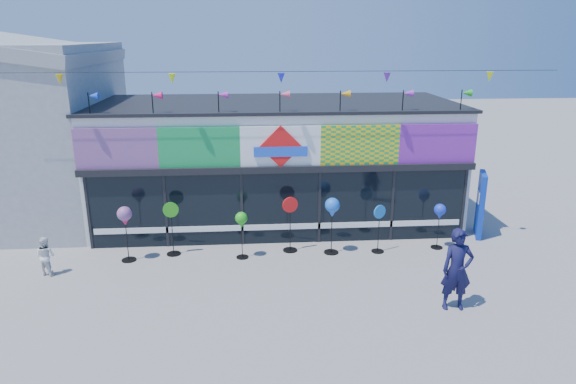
{
  "coord_description": "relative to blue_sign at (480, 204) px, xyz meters",
  "views": [
    {
      "loc": [
        -0.9,
        -11.56,
        6.26
      ],
      "look_at": [
        0.12,
        2.0,
        2.1
      ],
      "focal_mm": 32.0,
      "sensor_mm": 36.0,
      "label": 1
    }
  ],
  "objects": [
    {
      "name": "spinner_0",
      "position": [
        -10.94,
        -1.18,
        0.26
      ],
      "size": [
        0.42,
        0.42,
        1.65
      ],
      "color": "black",
      "rests_on": "ground"
    },
    {
      "name": "kite_shop",
      "position": [
        -6.45,
        2.35,
        0.99
      ],
      "size": [
        16.0,
        5.7,
        5.31
      ],
      "color": "white",
      "rests_on": "ground"
    },
    {
      "name": "child",
      "position": [
        -12.95,
        -1.92,
        -0.51
      ],
      "size": [
        0.6,
        0.48,
        1.09
      ],
      "primitive_type": "imported",
      "rotation": [
        0.0,
        0.0,
        2.77
      ],
      "color": "white",
      "rests_on": "ground"
    },
    {
      "name": "spinner_3",
      "position": [
        -6.21,
        -0.82,
        -0.15
      ],
      "size": [
        0.47,
        0.43,
        1.71
      ],
      "color": "black",
      "rests_on": "ground"
    },
    {
      "name": "adult_man",
      "position": [
        -2.58,
        -4.53,
        -0.05
      ],
      "size": [
        0.76,
        0.52,
        2.0
      ],
      "primitive_type": "imported",
      "rotation": [
        0.0,
        0.0,
        -0.05
      ],
      "color": "#121138",
      "rests_on": "ground"
    },
    {
      "name": "spinner_4",
      "position": [
        -4.99,
        -1.07,
        0.33
      ],
      "size": [
        0.44,
        0.44,
        1.73
      ],
      "color": "black",
      "rests_on": "ground"
    },
    {
      "name": "ground",
      "position": [
        -6.45,
        -3.59,
        -1.05
      ],
      "size": [
        80.0,
        80.0,
        0.0
      ],
      "primitive_type": "plane",
      "color": "gray",
      "rests_on": "ground"
    },
    {
      "name": "spinner_1",
      "position": [
        -9.7,
        -0.83,
        -0.19
      ],
      "size": [
        0.46,
        0.42,
        1.63
      ],
      "color": "black",
      "rests_on": "ground"
    },
    {
      "name": "blue_sign",
      "position": [
        0.0,
        0.0,
        0.0
      ],
      "size": [
        0.49,
        1.04,
        2.1
      ],
      "rotation": [
        0.0,
        0.0,
        -0.34
      ],
      "color": "#0B2FA8",
      "rests_on": "ground"
    },
    {
      "name": "spinner_2",
      "position": [
        -7.65,
        -1.22,
        0.08
      ],
      "size": [
        0.36,
        0.36,
        1.41
      ],
      "color": "black",
      "rests_on": "ground"
    },
    {
      "name": "spinner_6",
      "position": [
        -1.7,
        -0.94,
        0.08
      ],
      "size": [
        0.36,
        0.36,
        1.42
      ],
      "color": "black",
      "rests_on": "ground"
    },
    {
      "name": "spinner_5",
      "position": [
        -3.58,
        -1.1,
        -0.27
      ],
      "size": [
        0.39,
        0.38,
        1.48
      ],
      "color": "black",
      "rests_on": "ground"
    }
  ]
}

